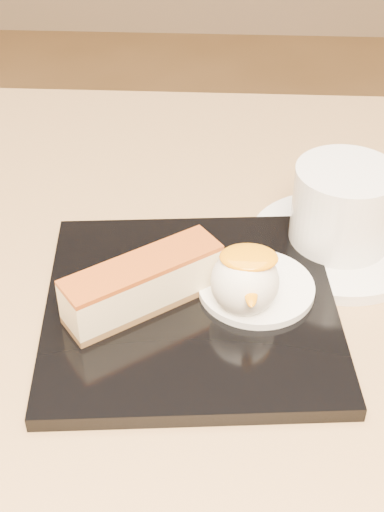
# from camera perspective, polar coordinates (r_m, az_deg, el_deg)

# --- Properties ---
(table) EXTENTS (0.80, 0.80, 0.72)m
(table) POSITION_cam_1_polar(r_m,az_deg,el_deg) (0.67, -5.13, -14.78)
(table) COLOR black
(table) RESTS_ON ground
(dessert_plate) EXTENTS (0.24, 0.24, 0.01)m
(dessert_plate) POSITION_cam_1_polar(r_m,az_deg,el_deg) (0.55, -0.11, -4.09)
(dessert_plate) COLOR black
(dessert_plate) RESTS_ON table
(cheesecake) EXTENTS (0.12, 0.10, 0.04)m
(cheesecake) POSITION_cam_1_polar(r_m,az_deg,el_deg) (0.53, -3.93, -2.24)
(cheesecake) COLOR brown
(cheesecake) RESTS_ON dessert_plate
(cream_smear) EXTENTS (0.09, 0.09, 0.01)m
(cream_smear) POSITION_cam_1_polar(r_m,az_deg,el_deg) (0.55, 5.16, -2.52)
(cream_smear) COLOR white
(cream_smear) RESTS_ON dessert_plate
(ice_cream_scoop) EXTENTS (0.05, 0.05, 0.05)m
(ice_cream_scoop) POSITION_cam_1_polar(r_m,az_deg,el_deg) (0.52, 4.24, -2.06)
(ice_cream_scoop) COLOR white
(ice_cream_scoop) RESTS_ON cream_smear
(mango_sauce) EXTENTS (0.04, 0.03, 0.01)m
(mango_sauce) POSITION_cam_1_polar(r_m,az_deg,el_deg) (0.51, 4.57, -0.11)
(mango_sauce) COLOR orange
(mango_sauce) RESTS_ON ice_cream_scoop
(mint_sprig) EXTENTS (0.04, 0.03, 0.00)m
(mint_sprig) POSITION_cam_1_polar(r_m,az_deg,el_deg) (0.57, 2.19, -0.46)
(mint_sprig) COLOR #2A803D
(mint_sprig) RESTS_ON cream_smear
(saucer) EXTENTS (0.15, 0.15, 0.01)m
(saucer) POSITION_cam_1_polar(r_m,az_deg,el_deg) (0.62, 11.52, 0.97)
(saucer) COLOR white
(saucer) RESTS_ON table
(coffee_cup) EXTENTS (0.11, 0.08, 0.07)m
(coffee_cup) POSITION_cam_1_polar(r_m,az_deg,el_deg) (0.60, 12.20, 4.06)
(coffee_cup) COLOR white
(coffee_cup) RESTS_ON saucer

